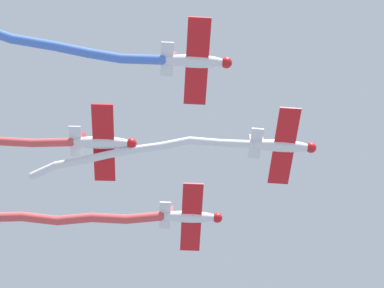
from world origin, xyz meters
The scene contains 7 objects.
airplane_lead centered at (8.58, -1.99, 55.39)m, with size 6.67×6.97×1.98m.
smoke_trail_lead centered at (0.34, 7.36, 54.77)m, with size 11.77×16.23×2.18m.
airplane_left_wing centered at (8.71, 9.01, 54.99)m, with size 6.81×6.83×1.98m.
smoke_trail_left_wing centered at (-1.23, 18.95, 54.02)m, with size 16.76×16.85×2.60m.
airplane_right_wing centered at (-2.43, -1.86, 55.69)m, with size 6.77×6.87×1.98m.
smoke_trail_right_wing centered at (-11.55, 5.77, 55.83)m, with size 15.62×11.35×1.27m.
airplane_slot centered at (-2.30, 9.14, 55.19)m, with size 6.87×6.78×1.98m.
Camera 1 is at (-22.47, -19.81, 2.34)m, focal length 68.66 mm.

